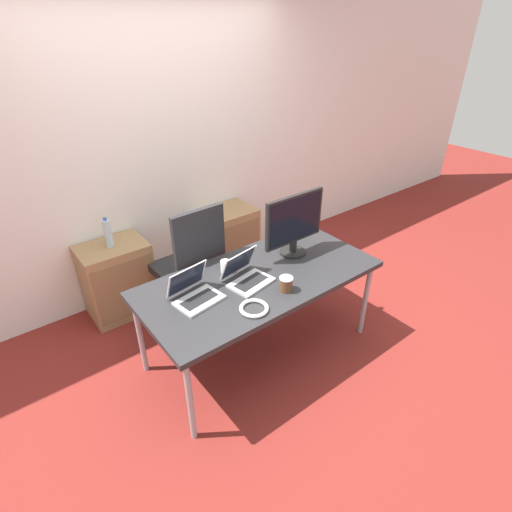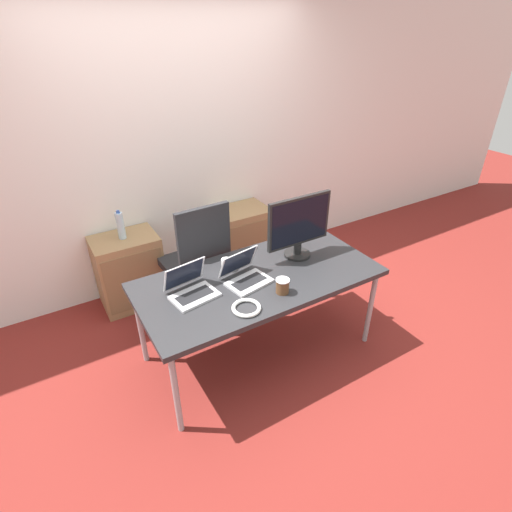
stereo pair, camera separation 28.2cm
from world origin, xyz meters
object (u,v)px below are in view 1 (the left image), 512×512
Objects in this scene: cabinet_right at (227,241)px; laptop_left at (247,276)px; cable_coil at (254,308)px; cabinet_left at (118,279)px; water_bottle at (108,233)px; coffee_cup_white at (225,266)px; laptop_right at (195,293)px; office_chair at (191,277)px; coffee_cup_brown at (286,284)px; monitor at (294,224)px.

laptop_left is at bearing -117.46° from cabinet_right.
cable_coil is at bearing -118.58° from laptop_left.
cable_coil reaches higher than cabinet_left.
coffee_cup_white is (0.51, -0.96, -0.04)m from water_bottle.
coffee_cup_white is at bearing 23.42° from laptop_right.
laptop_left is 1.01× the size of laptop_right.
water_bottle is 1.50m from cable_coil.
office_chair is 1.65× the size of cabinet_right.
coffee_cup_brown is 0.54× the size of cable_coil.
cabinet_right is (0.70, 0.49, -0.09)m from office_chair.
cable_coil is at bearing -173.23° from coffee_cup_brown.
coffee_cup_brown is (-0.38, -0.35, -0.20)m from monitor.
coffee_cup_white is at bearing -124.09° from cabinet_right.
cabinet_right is at bearing 34.89° from office_chair.
water_bottle reaches higher than laptop_left.
coffee_cup_white is at bearing 104.92° from laptop_left.
monitor is at bearing 10.33° from laptop_left.
cabinet_left is at bearing 115.85° from laptop_left.
laptop_right is (0.17, -1.11, 0.42)m from cabinet_left.
coffee_cup_brown is at bearing 6.77° from cable_coil.
office_chair is 0.68m from cabinet_left.
water_bottle is at bearing 133.43° from office_chair.
cabinet_left is 1.35m from laptop_left.
laptop_right is 3.17× the size of coffee_cup_brown.
laptop_right is 1.73× the size of cable_coil.
laptop_right is at bearing 125.20° from cable_coil.
office_chair is 12.02× the size of coffee_cup_white.
water_bottle is 1.13m from laptop_right.
cable_coil is at bearing -150.59° from monitor.
coffee_cup_brown reaches higher than coffee_cup_white.
coffee_cup_white reaches higher than cable_coil.
office_chair reaches higher than coffee_cup_brown.
laptop_right is (-0.39, 0.05, 0.00)m from laptop_left.
monitor reaches higher than office_chair.
cable_coil reaches higher than cabinet_right.
cabinet_right is at bearing 62.31° from cable_coil.
office_chair is 1.00m from monitor.
monitor reaches higher than laptop_left.
laptop_left is (0.10, -0.67, 0.33)m from office_chair.
laptop_left is 0.29m from coffee_cup_brown.
monitor is at bearing 29.41° from cable_coil.
cabinet_left is at bearing 116.61° from coffee_cup_brown.
monitor is 5.84× the size of coffee_cup_white.
laptop_left is at bearing 119.95° from coffee_cup_brown.
laptop_right is at bearing -81.36° from water_bottle.
cable_coil is (-0.68, -0.38, -0.24)m from monitor.
laptop_left is 0.33m from cable_coil.
office_chair reaches higher than coffee_cup_white.
water_bottle is at bearing 135.50° from monitor.
cabinet_right is 3.54× the size of cable_coil.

